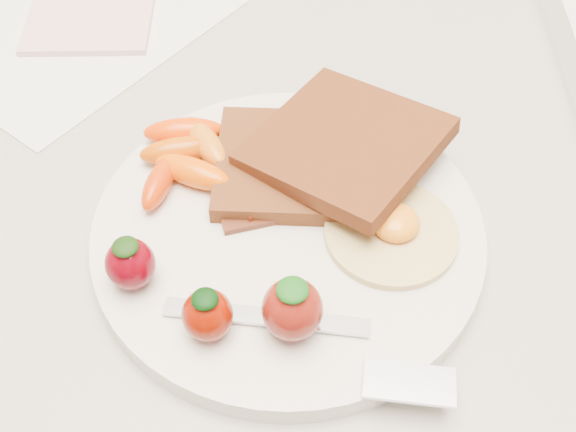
# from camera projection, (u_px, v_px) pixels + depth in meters

# --- Properties ---
(counter) EXTENTS (2.00, 0.60, 0.90)m
(counter) POSITION_uv_depth(u_px,v_px,m) (309.00, 368.00, 0.94)
(counter) COLOR gray
(counter) RESTS_ON ground
(plate) EXTENTS (0.27, 0.27, 0.02)m
(plate) POSITION_uv_depth(u_px,v_px,m) (288.00, 233.00, 0.50)
(plate) COLOR silver
(plate) RESTS_ON counter
(toast_lower) EXTENTS (0.11, 0.11, 0.01)m
(toast_lower) POSITION_uv_depth(u_px,v_px,m) (287.00, 164.00, 0.52)
(toast_lower) COLOR #4C280E
(toast_lower) RESTS_ON plate
(toast_upper) EXTENTS (0.16, 0.16, 0.03)m
(toast_upper) POSITION_uv_depth(u_px,v_px,m) (345.00, 144.00, 0.51)
(toast_upper) COLOR black
(toast_upper) RESTS_ON toast_lower
(fried_egg) EXTENTS (0.11, 0.11, 0.02)m
(fried_egg) POSITION_uv_depth(u_px,v_px,m) (392.00, 230.00, 0.49)
(fried_egg) COLOR beige
(fried_egg) RESTS_ON plate
(bacon_strips) EXTENTS (0.10, 0.08, 0.01)m
(bacon_strips) POSITION_uv_depth(u_px,v_px,m) (294.00, 199.00, 0.50)
(bacon_strips) COLOR black
(bacon_strips) RESTS_ON plate
(baby_carrots) EXTENTS (0.08, 0.10, 0.02)m
(baby_carrots) POSITION_uv_depth(u_px,v_px,m) (186.00, 154.00, 0.52)
(baby_carrots) COLOR #C04C02
(baby_carrots) RESTS_ON plate
(strawberries) EXTENTS (0.14, 0.06, 0.05)m
(strawberries) POSITION_uv_depth(u_px,v_px,m) (222.00, 297.00, 0.44)
(strawberries) COLOR #5A0009
(strawberries) RESTS_ON plate
(fork) EXTENTS (0.18, 0.05, 0.00)m
(fork) POSITION_uv_depth(u_px,v_px,m) (329.00, 346.00, 0.43)
(fork) COLOR silver
(fork) RESTS_ON plate
(paper_sheet) EXTENTS (0.31, 0.33, 0.00)m
(paper_sheet) POSITION_uv_depth(u_px,v_px,m) (81.00, 23.00, 0.66)
(paper_sheet) COLOR white
(paper_sheet) RESTS_ON counter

